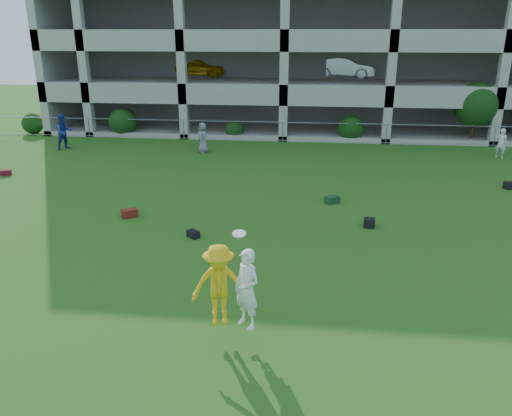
# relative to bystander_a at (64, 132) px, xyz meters

# --- Properties ---
(ground) EXTENTS (100.00, 100.00, 0.00)m
(ground) POSITION_rel_bystander_a_xyz_m (11.85, -15.59, -0.97)
(ground) COLOR #235114
(ground) RESTS_ON ground
(bystander_a) EXTENTS (1.17, 1.19, 1.94)m
(bystander_a) POSITION_rel_bystander_a_xyz_m (0.00, 0.00, 0.00)
(bystander_a) COLOR navy
(bystander_a) RESTS_ON ground
(bystander_c) EXTENTS (0.90, 0.94, 1.62)m
(bystander_c) POSITION_rel_bystander_a_xyz_m (7.77, 0.06, -0.16)
(bystander_c) COLOR slate
(bystander_c) RESTS_ON ground
(bystander_e) EXTENTS (0.68, 0.60, 1.55)m
(bystander_e) POSITION_rel_bystander_a_xyz_m (23.21, 0.54, -0.19)
(bystander_e) COLOR silver
(bystander_e) RESTS_ON ground
(bag_red_a) EXTENTS (0.62, 0.56, 0.28)m
(bag_red_a) POSITION_rel_bystander_a_xyz_m (7.36, -10.09, -0.83)
(bag_red_a) COLOR #5C1D0F
(bag_red_a) RESTS_ON ground
(bag_black_b) EXTENTS (0.47, 0.45, 0.22)m
(bag_black_b) POSITION_rel_bystander_a_xyz_m (10.01, -11.63, -0.86)
(bag_black_b) COLOR black
(bag_black_b) RESTS_ON ground
(bag_green_c) EXTENTS (0.61, 0.56, 0.26)m
(bag_green_c) POSITION_rel_bystander_a_xyz_m (14.46, -7.69, -0.84)
(bag_green_c) COLOR #12331B
(bag_green_c) RESTS_ON ground
(crate_d) EXTENTS (0.37, 0.37, 0.30)m
(crate_d) POSITION_rel_bystander_a_xyz_m (15.62, -10.09, -0.82)
(crate_d) COLOR black
(crate_d) RESTS_ON ground
(bag_black_e) EXTENTS (0.65, 0.43, 0.30)m
(bag_black_e) POSITION_rel_bystander_a_xyz_m (21.89, -5.01, -0.82)
(bag_black_e) COLOR black
(bag_black_e) RESTS_ON ground
(bag_red_f) EXTENTS (0.52, 0.43, 0.24)m
(bag_red_f) POSITION_rel_bystander_a_xyz_m (-0.14, -5.50, -0.85)
(bag_red_f) COLOR #5A0F12
(bag_red_f) RESTS_ON ground
(frisbee_contest) EXTENTS (1.59, 0.93, 2.09)m
(frisbee_contest) POSITION_rel_bystander_a_xyz_m (12.01, -16.96, 0.27)
(frisbee_contest) COLOR yellow
(frisbee_contest) RESTS_ON ground
(parking_garage) EXTENTS (30.00, 14.00, 12.00)m
(parking_garage) POSITION_rel_bystander_a_xyz_m (11.84, 12.11, 5.05)
(parking_garage) COLOR #9E998C
(parking_garage) RESTS_ON ground
(fence) EXTENTS (36.06, 0.06, 1.20)m
(fence) POSITION_rel_bystander_a_xyz_m (11.85, 3.41, -0.36)
(fence) COLOR gray
(fence) RESTS_ON ground
(shrub_row) EXTENTS (34.38, 2.52, 3.50)m
(shrub_row) POSITION_rel_bystander_a_xyz_m (16.44, 4.11, 0.54)
(shrub_row) COLOR #163D11
(shrub_row) RESTS_ON ground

